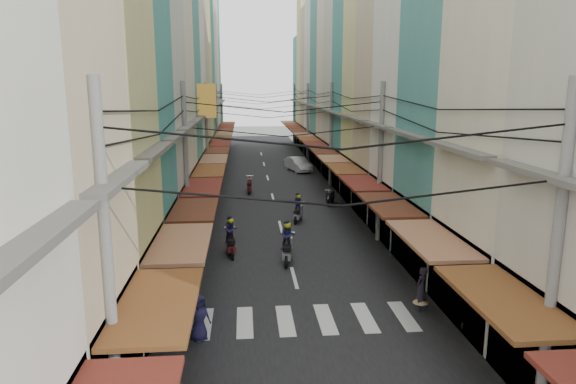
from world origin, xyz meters
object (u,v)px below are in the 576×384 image
bicycle (407,252)px  traffic_sign (403,211)px  market_umbrella (534,282)px  white_car (298,171)px

bicycle → traffic_sign: bearing=72.5°
bicycle → market_umbrella: (1.09, -9.01, 1.96)m
white_car → traffic_sign: (2.48, -24.28, 2.09)m
bicycle → traffic_sign: (-0.32, -0.01, 2.09)m
market_umbrella → bicycle: bearing=96.9°
white_car → bicycle: white_car is taller
white_car → traffic_sign: traffic_sign is taller
white_car → bicycle: 24.43m
white_car → traffic_sign: bearing=-99.8°
white_car → market_umbrella: market_umbrella is taller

